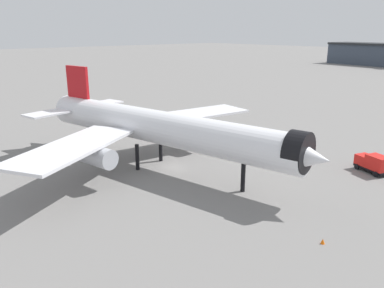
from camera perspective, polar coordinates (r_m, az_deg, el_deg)
name	(u,v)px	position (r m, az deg, el deg)	size (l,w,h in m)	color
ground	(174,167)	(64.67, -2.65, -3.41)	(900.00, 900.00, 0.00)	slate
airliner_near_gate	(158,128)	(62.59, -5.04, 2.41)	(55.33, 49.84, 15.50)	white
service_truck_front	(373,163)	(68.17, 25.07, -2.53)	(5.95, 3.98, 3.00)	black
baggage_tug_wing	(197,119)	(94.55, 0.78, 3.64)	(3.51, 2.59, 1.85)	black
baggage_cart_trailing	(106,121)	(95.27, -12.58, 3.34)	(2.87, 2.84, 1.82)	black
traffic_cone_near_nose	(323,241)	(44.85, 18.68, -13.40)	(0.46, 0.46, 0.58)	#F2600C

